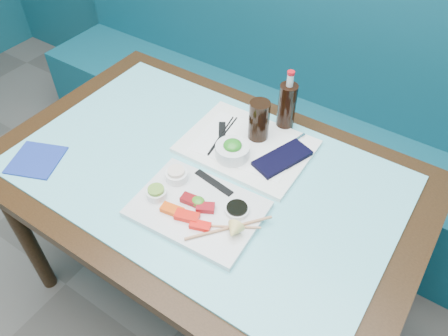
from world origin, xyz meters
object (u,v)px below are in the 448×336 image
Objects in this scene: cola_glass at (259,120)px; booth_bench at (305,125)px; cola_bottle_body at (287,107)px; seaweed_bowl at (232,151)px; serving_tray at (247,146)px; blue_napkin at (36,160)px; sashimi_plate at (198,209)px; dining_table at (205,190)px.

booth_bench is at bearing 96.20° from cola_glass.
booth_bench is 0.70m from cola_bottle_body.
serving_tray is at bearing 82.41° from seaweed_bowl.
cola_bottle_body is (0.06, 0.24, 0.05)m from seaweed_bowl.
booth_bench reaches higher than seaweed_bowl.
serving_tray reaches higher than blue_napkin.
sashimi_plate is at bearing -93.42° from cola_bottle_body.
booth_bench is 0.78m from cola_glass.
seaweed_bowl is at bearing -98.73° from serving_tray.
sashimi_plate is 0.24m from seaweed_bowl.
blue_napkin is at bearing -151.15° from dining_table.
sashimi_plate is at bearing 12.33° from blue_napkin.
booth_bench reaches higher than cola_glass.
cola_bottle_body is at bearing 71.96° from dining_table.
blue_napkin is (-0.54, -0.37, -0.04)m from seaweed_bowl.
blue_napkin is (-0.57, -0.12, -0.01)m from sashimi_plate.
booth_bench is at bearing 93.59° from seaweed_bowl.
seaweed_bowl reaches higher than blue_napkin.
dining_table is 3.35× the size of serving_tray.
booth_bench is 7.18× the size of serving_tray.
serving_tray is at bearing -85.16° from booth_bench.
seaweed_bowl is 0.65m from blue_napkin.
booth_bench is 0.89m from dining_table.
dining_table is 0.19m from sashimi_plate.
cola_bottle_body is (0.04, 0.11, 0.00)m from cola_glass.
seaweed_bowl is 0.63× the size of cola_bottle_body.
seaweed_bowl is 0.26m from cola_bottle_body.
blue_napkin is (-0.56, -0.50, -0.08)m from cola_glass.
sashimi_plate reaches higher than blue_napkin.
cola_glass is 0.12m from cola_bottle_body.
blue_napkin is at bearing -138.29° from cola_glass.
serving_tray reaches higher than dining_table.
booth_bench is 16.86× the size of cola_bottle_body.
sashimi_plate is 3.29× the size of seaweed_bowl.
sashimi_plate is at bearing -86.64° from serving_tray.
dining_table is at bearing -108.04° from cola_bottle_body.
cola_glass is (0.01, 0.05, 0.08)m from serving_tray.
booth_bench reaches higher than dining_table.
serving_tray is (0.06, -0.67, 0.39)m from booth_bench.
blue_napkin is (-0.55, -0.44, -0.00)m from serving_tray.
sashimi_plate is 2.58× the size of cola_glass.
seaweed_bowl reaches higher than sashimi_plate.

